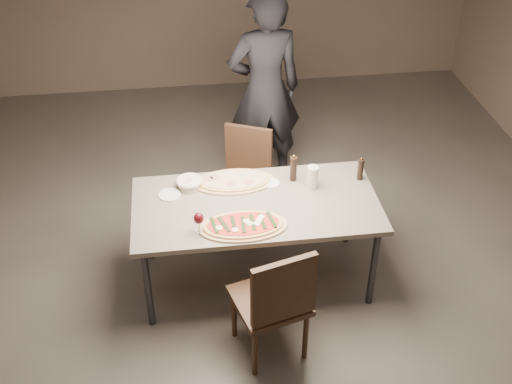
{
  "coord_description": "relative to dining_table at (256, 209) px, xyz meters",
  "views": [
    {
      "loc": [
        -0.5,
        -3.71,
        3.55
      ],
      "look_at": [
        0.0,
        0.0,
        0.85
      ],
      "focal_mm": 45.0,
      "sensor_mm": 36.0,
      "label": 1
    }
  ],
  "objects": [
    {
      "name": "zucchini_pizza",
      "position": [
        -0.12,
        -0.27,
        0.07
      ],
      "size": [
        0.62,
        0.35,
        0.05
      ],
      "rotation": [
        0.0,
        0.0,
        0.31
      ],
      "color": "tan",
      "rests_on": "dining_table"
    },
    {
      "name": "chair_far",
      "position": [
        0.01,
        0.75,
        -0.19
      ],
      "size": [
        0.56,
        0.56,
        0.9
      ],
      "rotation": [
        0.0,
        0.0,
        2.72
      ],
      "color": "#3E281A",
      "rests_on": "ground"
    },
    {
      "name": "room",
      "position": [
        0.0,
        0.0,
        0.71
      ],
      "size": [
        7.0,
        7.0,
        7.0
      ],
      "color": "#56504A",
      "rests_on": "ground"
    },
    {
      "name": "pepper_mill_right",
      "position": [
        0.83,
        0.2,
        0.15
      ],
      "size": [
        0.05,
        0.05,
        0.2
      ],
      "rotation": [
        0.0,
        0.0,
        0.06
      ],
      "color": "black",
      "rests_on": "dining_table"
    },
    {
      "name": "wine_glass",
      "position": [
        -0.43,
        -0.27,
        0.17
      ],
      "size": [
        0.07,
        0.07,
        0.16
      ],
      "rotation": [
        0.0,
        0.0,
        -0.28
      ],
      "color": "silver",
      "rests_on": "dining_table"
    },
    {
      "name": "ham_pizza",
      "position": [
        -0.13,
        0.28,
        0.07
      ],
      "size": [
        0.62,
        0.34,
        0.04
      ],
      "rotation": [
        0.0,
        0.0,
        -0.08
      ],
      "color": "tan",
      "rests_on": "dining_table"
    },
    {
      "name": "diner",
      "position": [
        0.27,
        1.41,
        0.24
      ],
      "size": [
        0.73,
        0.53,
        1.87
      ],
      "primitive_type": "imported",
      "rotation": [
        0.0,
        0.0,
        3.27
      ],
      "color": "black",
      "rests_on": "ground"
    },
    {
      "name": "side_plate",
      "position": [
        -0.62,
        0.18,
        0.06
      ],
      "size": [
        0.16,
        0.16,
        0.01
      ],
      "rotation": [
        0.0,
        0.0,
        0.24
      ],
      "color": "white",
      "rests_on": "dining_table"
    },
    {
      "name": "oil_dish",
      "position": [
        0.14,
        0.22,
        0.07
      ],
      "size": [
        0.13,
        0.13,
        0.02
      ],
      "rotation": [
        0.0,
        0.0,
        0.08
      ],
      "color": "white",
      "rests_on": "dining_table"
    },
    {
      "name": "carafe",
      "position": [
        0.45,
        0.14,
        0.15
      ],
      "size": [
        0.09,
        0.09,
        0.18
      ],
      "rotation": [
        0.0,
        0.0,
        -0.43
      ],
      "color": "silver",
      "rests_on": "dining_table"
    },
    {
      "name": "chair_near",
      "position": [
        0.02,
        -0.78,
        -0.15
      ],
      "size": [
        0.56,
        0.56,
        0.97
      ],
      "rotation": [
        0.0,
        0.0,
        0.27
      ],
      "color": "#3E281A",
      "rests_on": "ground"
    },
    {
      "name": "dining_table",
      "position": [
        0.0,
        0.0,
        0.0
      ],
      "size": [
        1.8,
        0.9,
        0.75
      ],
      "color": "gray",
      "rests_on": "ground"
    },
    {
      "name": "bread_basket",
      "position": [
        -0.47,
        0.27,
        0.1
      ],
      "size": [
        0.2,
        0.2,
        0.07
      ],
      "rotation": [
        0.0,
        0.0,
        -0.3
      ],
      "color": "beige",
      "rests_on": "dining_table"
    },
    {
      "name": "pepper_mill_left",
      "position": [
        0.32,
        0.26,
        0.16
      ],
      "size": [
        0.06,
        0.06,
        0.23
      ],
      "rotation": [
        0.0,
        0.0,
        0.05
      ],
      "color": "black",
      "rests_on": "dining_table"
    }
  ]
}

